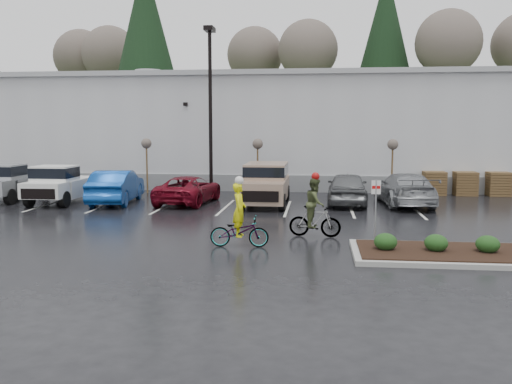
# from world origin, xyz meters

# --- Properties ---
(ground) EXTENTS (120.00, 120.00, 0.00)m
(ground) POSITION_xyz_m (0.00, 0.00, 0.00)
(ground) COLOR black
(ground) RESTS_ON ground
(warehouse) EXTENTS (60.50, 15.50, 7.20)m
(warehouse) POSITION_xyz_m (0.00, 21.99, 3.65)
(warehouse) COLOR #B7B9BC
(warehouse) RESTS_ON ground
(wooded_ridge) EXTENTS (80.00, 25.00, 6.00)m
(wooded_ridge) POSITION_xyz_m (0.00, 45.00, 3.00)
(wooded_ridge) COLOR #243B18
(wooded_ridge) RESTS_ON ground
(lamppost) EXTENTS (0.50, 1.00, 9.22)m
(lamppost) POSITION_xyz_m (-4.00, 12.00, 5.69)
(lamppost) COLOR black
(lamppost) RESTS_ON ground
(sapling_west) EXTENTS (0.60, 0.60, 3.20)m
(sapling_west) POSITION_xyz_m (-8.00, 13.00, 2.73)
(sapling_west) COLOR #503620
(sapling_west) RESTS_ON ground
(sapling_mid) EXTENTS (0.60, 0.60, 3.20)m
(sapling_mid) POSITION_xyz_m (-1.50, 13.00, 2.73)
(sapling_mid) COLOR #503620
(sapling_mid) RESTS_ON ground
(sapling_east) EXTENTS (0.60, 0.60, 3.20)m
(sapling_east) POSITION_xyz_m (6.00, 13.00, 2.73)
(sapling_east) COLOR #503620
(sapling_east) RESTS_ON ground
(pallet_stack_a) EXTENTS (1.20, 1.20, 1.35)m
(pallet_stack_a) POSITION_xyz_m (8.50, 14.00, 0.68)
(pallet_stack_a) COLOR #503620
(pallet_stack_a) RESTS_ON ground
(pallet_stack_b) EXTENTS (1.20, 1.20, 1.35)m
(pallet_stack_b) POSITION_xyz_m (10.20, 14.00, 0.68)
(pallet_stack_b) COLOR #503620
(pallet_stack_b) RESTS_ON ground
(pallet_stack_c) EXTENTS (1.20, 1.20, 1.35)m
(pallet_stack_c) POSITION_xyz_m (12.00, 14.00, 0.68)
(pallet_stack_c) COLOR #503620
(pallet_stack_c) RESTS_ON ground
(curb_island) EXTENTS (8.00, 3.00, 0.15)m
(curb_island) POSITION_xyz_m (7.00, -1.00, 0.07)
(curb_island) COLOR gray
(curb_island) RESTS_ON ground
(mulch_bed) EXTENTS (7.60, 2.60, 0.04)m
(mulch_bed) POSITION_xyz_m (7.00, -1.00, 0.17)
(mulch_bed) COLOR black
(mulch_bed) RESTS_ON curb_island
(shrub_a) EXTENTS (0.70, 0.70, 0.52)m
(shrub_a) POSITION_xyz_m (4.00, -1.00, 0.41)
(shrub_a) COLOR black
(shrub_a) RESTS_ON curb_island
(shrub_b) EXTENTS (0.70, 0.70, 0.52)m
(shrub_b) POSITION_xyz_m (5.50, -1.00, 0.41)
(shrub_b) COLOR black
(shrub_b) RESTS_ON curb_island
(shrub_c) EXTENTS (0.70, 0.70, 0.52)m
(shrub_c) POSITION_xyz_m (7.00, -1.00, 0.41)
(shrub_c) COLOR black
(shrub_c) RESTS_ON curb_island
(fire_lane_sign) EXTENTS (0.30, 0.05, 2.20)m
(fire_lane_sign) POSITION_xyz_m (3.80, 0.20, 1.41)
(fire_lane_sign) COLOR gray
(fire_lane_sign) RESTS_ON ground
(pickup_silver) EXTENTS (2.10, 5.20, 1.96)m
(pickup_silver) POSITION_xyz_m (-14.26, 9.45, 0.98)
(pickup_silver) COLOR #989C9F
(pickup_silver) RESTS_ON ground
(pickup_white) EXTENTS (2.10, 5.20, 1.96)m
(pickup_white) POSITION_xyz_m (-11.10, 8.82, 0.98)
(pickup_white) COLOR silver
(pickup_white) RESTS_ON ground
(car_blue) EXTENTS (2.35, 5.31, 1.69)m
(car_blue) POSITION_xyz_m (-8.28, 8.84, 0.85)
(car_blue) COLOR navy
(car_blue) RESTS_ON ground
(car_red) EXTENTS (2.82, 5.22, 1.39)m
(car_red) POSITION_xyz_m (-4.61, 9.20, 0.69)
(car_red) COLOR maroon
(car_red) RESTS_ON ground
(suv_tan) EXTENTS (2.20, 5.10, 2.06)m
(suv_tan) POSITION_xyz_m (-0.67, 9.04, 1.03)
(suv_tan) COLOR gray
(suv_tan) RESTS_ON ground
(car_grey) EXTENTS (2.11, 4.88, 1.64)m
(car_grey) POSITION_xyz_m (3.40, 9.73, 0.82)
(car_grey) COLOR #5A5D5F
(car_grey) RESTS_ON ground
(car_far_silver) EXTENTS (2.67, 5.69, 1.61)m
(car_far_silver) POSITION_xyz_m (6.21, 9.78, 0.80)
(car_far_silver) COLOR #93969A
(car_far_silver) RESTS_ON ground
(cyclist_hivis) EXTENTS (1.94, 0.75, 2.32)m
(cyclist_hivis) POSITION_xyz_m (-0.60, -0.40, 0.72)
(cyclist_hivis) COLOR #3F3F44
(cyclist_hivis) RESTS_ON ground
(cyclist_olive) EXTENTS (1.82, 0.90, 2.31)m
(cyclist_olive) POSITION_xyz_m (1.83, 1.50, 0.84)
(cyclist_olive) COLOR #3F3F44
(cyclist_olive) RESTS_ON ground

